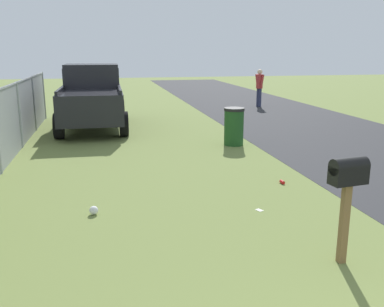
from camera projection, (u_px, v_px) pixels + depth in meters
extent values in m
cube|color=brown|center=(344.00, 224.00, 5.15)|extent=(0.09, 0.09, 1.01)
cube|color=black|center=(348.00, 175.00, 5.00)|extent=(0.26, 0.47, 0.22)
cylinder|color=black|center=(349.00, 166.00, 4.98)|extent=(0.26, 0.47, 0.20)
cube|color=red|center=(344.00, 167.00, 5.09)|extent=(0.02, 0.04, 0.18)
cube|color=black|center=(93.00, 102.00, 14.07)|extent=(4.92, 1.97, 0.90)
cube|color=black|center=(92.00, 75.00, 14.43)|extent=(1.69, 1.77, 0.76)
cube|color=black|center=(92.00, 75.00, 14.43)|extent=(1.64, 1.80, 0.53)
cube|color=black|center=(61.00, 90.00, 12.76)|extent=(2.54, 0.12, 0.12)
cube|color=black|center=(119.00, 89.00, 13.08)|extent=(2.54, 0.12, 0.12)
cylinder|color=black|center=(69.00, 111.00, 15.55)|extent=(0.76, 0.27, 0.76)
cylinder|color=black|center=(121.00, 110.00, 15.90)|extent=(0.76, 0.27, 0.76)
cylinder|color=black|center=(59.00, 126.00, 12.47)|extent=(0.76, 0.27, 0.76)
cylinder|color=black|center=(124.00, 124.00, 12.82)|extent=(0.76, 0.27, 0.76)
cylinder|color=#1E4C1E|center=(234.00, 128.00, 11.64)|extent=(0.53, 0.53, 0.95)
cylinder|color=black|center=(234.00, 109.00, 11.52)|extent=(0.56, 0.56, 0.08)
cylinder|color=#2D3351|center=(260.00, 98.00, 19.47)|extent=(0.14, 0.14, 0.84)
cylinder|color=#2D3351|center=(258.00, 97.00, 19.59)|extent=(0.14, 0.14, 0.84)
cylinder|color=#B23333|center=(260.00, 81.00, 19.35)|extent=(0.30, 0.30, 0.63)
sphere|color=beige|center=(260.00, 72.00, 19.25)|extent=(0.23, 0.23, 0.23)
cylinder|color=#B23333|center=(262.00, 81.00, 19.18)|extent=(0.09, 0.17, 0.58)
cylinder|color=#B23333|center=(257.00, 80.00, 19.52)|extent=(0.09, 0.17, 0.58)
cylinder|color=#9EA3A8|center=(19.00, 115.00, 11.24)|extent=(0.07, 0.07, 1.75)
cylinder|color=#9EA3A8|center=(34.00, 104.00, 13.66)|extent=(0.07, 0.07, 1.75)
cylinder|color=#9EA3A8|center=(44.00, 95.00, 16.07)|extent=(0.07, 0.07, 1.75)
cylinder|color=red|center=(282.00, 182.00, 8.34)|extent=(0.12, 0.07, 0.07)
cube|color=silver|center=(259.00, 210.00, 6.96)|extent=(0.14, 0.13, 0.01)
sphere|color=silver|center=(94.00, 210.00, 6.77)|extent=(0.14, 0.14, 0.14)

